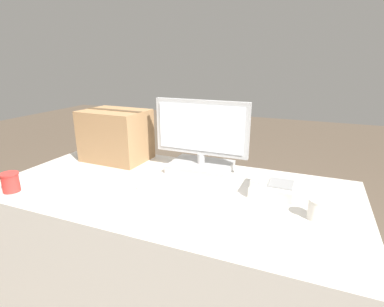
# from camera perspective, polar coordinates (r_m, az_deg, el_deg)

# --- Properties ---
(ground_plane) EXTENTS (12.00, 12.00, 0.00)m
(ground_plane) POSITION_cam_1_polar(r_m,az_deg,el_deg) (1.94, -3.41, -26.61)
(ground_plane) COLOR brown
(office_desk) EXTENTS (1.80, 0.90, 0.73)m
(office_desk) POSITION_cam_1_polar(r_m,az_deg,el_deg) (1.70, -3.64, -17.78)
(office_desk) COLOR beige
(office_desk) RESTS_ON ground_plane
(monitor) EXTENTS (0.54, 0.25, 0.41)m
(monitor) POSITION_cam_1_polar(r_m,az_deg,el_deg) (1.69, 1.71, 1.68)
(monitor) COLOR #B7B7B7
(monitor) RESTS_ON office_desk
(keyboard) EXTENTS (0.42, 0.18, 0.03)m
(keyboard) POSITION_cam_1_polar(r_m,az_deg,el_deg) (1.47, -2.01, -6.82)
(keyboard) COLOR silver
(keyboard) RESTS_ON office_desk
(desk_phone) EXTENTS (0.20, 0.20, 0.08)m
(desk_phone) POSITION_cam_1_polar(r_m,az_deg,el_deg) (1.50, 14.92, -6.15)
(desk_phone) COLOR beige
(desk_phone) RESTS_ON office_desk
(paper_cup_left) EXTENTS (0.08, 0.08, 0.09)m
(paper_cup_left) POSITION_cam_1_polar(r_m,az_deg,el_deg) (1.71, -31.29, -4.70)
(paper_cup_left) COLOR red
(paper_cup_left) RESTS_ON office_desk
(paper_cup_right) EXTENTS (0.07, 0.07, 0.09)m
(paper_cup_right) POSITION_cam_1_polar(r_m,az_deg,el_deg) (1.32, 22.63, -9.72)
(paper_cup_right) COLOR white
(paper_cup_right) RESTS_ON office_desk
(spoon) EXTENTS (0.14, 0.05, 0.00)m
(spoon) POSITION_cam_1_polar(r_m,az_deg,el_deg) (1.51, -27.62, -8.73)
(spoon) COLOR silver
(spoon) RESTS_ON office_desk
(cardboard_box) EXTENTS (0.40, 0.30, 0.32)m
(cardboard_box) POSITION_cam_1_polar(r_m,az_deg,el_deg) (1.96, -14.28, 3.39)
(cardboard_box) COLOR #9E754C
(cardboard_box) RESTS_ON office_desk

